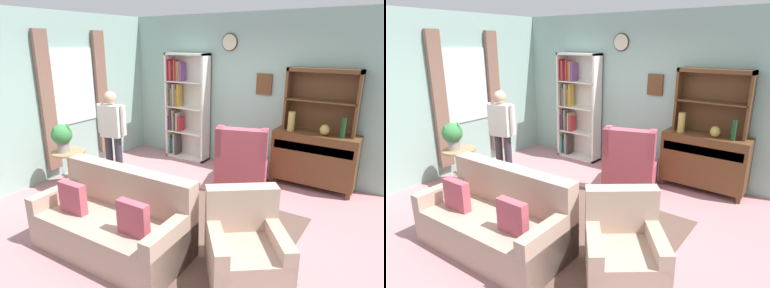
# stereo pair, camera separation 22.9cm
# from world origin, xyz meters

# --- Properties ---
(ground_plane) EXTENTS (5.40, 4.60, 0.02)m
(ground_plane) POSITION_xyz_m (0.00, 0.00, -0.01)
(ground_plane) COLOR #B27A7F
(wall_back) EXTENTS (5.00, 0.09, 2.80)m
(wall_back) POSITION_xyz_m (-0.00, 2.13, 1.41)
(wall_back) COLOR #93B7AD
(wall_back) RESTS_ON ground_plane
(wall_left) EXTENTS (0.16, 4.20, 2.80)m
(wall_left) POSITION_xyz_m (-2.52, 0.04, 1.40)
(wall_left) COLOR #93B7AD
(wall_left) RESTS_ON ground_plane
(area_rug) EXTENTS (2.94, 2.15, 0.01)m
(area_rug) POSITION_xyz_m (0.20, -0.30, 0.00)
(area_rug) COLOR brown
(area_rug) RESTS_ON ground_plane
(bookshelf) EXTENTS (0.90, 0.30, 2.10)m
(bookshelf) POSITION_xyz_m (-1.25, 1.94, 1.06)
(bookshelf) COLOR silver
(bookshelf) RESTS_ON ground_plane
(sideboard) EXTENTS (1.30, 0.45, 0.92)m
(sideboard) POSITION_xyz_m (1.37, 1.86, 0.51)
(sideboard) COLOR brown
(sideboard) RESTS_ON ground_plane
(sideboard_hutch) EXTENTS (1.10, 0.26, 1.00)m
(sideboard_hutch) POSITION_xyz_m (1.37, 1.97, 1.56)
(sideboard_hutch) COLOR brown
(sideboard_hutch) RESTS_ON sideboard
(vase_tall) EXTENTS (0.11, 0.11, 0.31)m
(vase_tall) POSITION_xyz_m (0.98, 1.78, 1.08)
(vase_tall) COLOR tan
(vase_tall) RESTS_ON sideboard
(vase_round) EXTENTS (0.15, 0.15, 0.17)m
(vase_round) POSITION_xyz_m (1.50, 1.79, 1.01)
(vase_round) COLOR tan
(vase_round) RESTS_ON sideboard
(bottle_wine) EXTENTS (0.07, 0.07, 0.31)m
(bottle_wine) POSITION_xyz_m (1.76, 1.77, 1.07)
(bottle_wine) COLOR #194223
(bottle_wine) RESTS_ON sideboard
(couch_floral) EXTENTS (1.83, 0.92, 0.90)m
(couch_floral) POSITION_xyz_m (-0.07, -1.15, 0.31)
(couch_floral) COLOR tan
(couch_floral) RESTS_ON ground_plane
(armchair_floral) EXTENTS (1.07, 1.08, 0.88)m
(armchair_floral) POSITION_xyz_m (1.38, -0.76, 0.29)
(armchair_floral) COLOR tan
(armchair_floral) RESTS_ON ground_plane
(wingback_chair) EXTENTS (0.98, 0.99, 1.05)m
(wingback_chair) POSITION_xyz_m (0.42, 1.17, 0.38)
(wingback_chair) COLOR #B74C5B
(wingback_chair) RESTS_ON ground_plane
(plant_stand) EXTENTS (0.52, 0.52, 0.64)m
(plant_stand) POSITION_xyz_m (-1.88, -0.37, 0.39)
(plant_stand) COLOR #A87F56
(plant_stand) RESTS_ON ground_plane
(potted_plant_large) EXTENTS (0.32, 0.32, 0.44)m
(potted_plant_large) POSITION_xyz_m (-1.92, -0.42, 0.90)
(potted_plant_large) COLOR gray
(potted_plant_large) RESTS_ON plant_stand
(person_reading) EXTENTS (0.52, 0.28, 1.56)m
(person_reading) POSITION_xyz_m (-1.45, 0.19, 0.91)
(person_reading) COLOR #38333D
(person_reading) RESTS_ON ground_plane
(coffee_table) EXTENTS (0.80, 0.50, 0.42)m
(coffee_table) POSITION_xyz_m (-0.09, -0.44, 0.35)
(coffee_table) COLOR brown
(coffee_table) RESTS_ON ground_plane
(book_stack) EXTENTS (0.21, 0.15, 0.10)m
(book_stack) POSITION_xyz_m (-0.12, -0.50, 0.47)
(book_stack) COLOR #3F3833
(book_stack) RESTS_ON coffee_table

